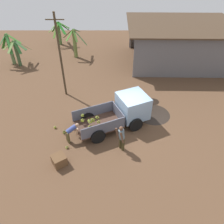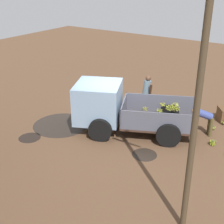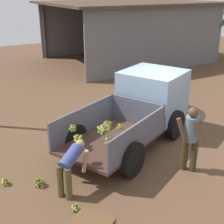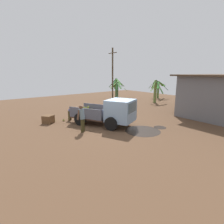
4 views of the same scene
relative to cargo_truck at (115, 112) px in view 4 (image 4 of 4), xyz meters
The scene contains 17 objects.
ground 1.03m from the cargo_truck, 85.32° to the right, with size 36.00×36.00×0.00m, color brown.
mud_patch_0 3.17m from the cargo_truck, 46.42° to the left, with size 0.81×0.81×0.01m, color black.
mud_patch_1 2.37m from the cargo_truck, 156.45° to the left, with size 0.84×0.84×0.01m, color #2D241E.
mud_patch_2 2.22m from the cargo_truck, 22.22° to the left, with size 2.19×2.19×0.01m, color #2C241D.
cargo_truck is the anchor object (origin of this frame).
utility_pole 5.69m from the cargo_truck, 143.21° to the left, with size 1.14×0.14×5.74m.
banana_palm_0 14.58m from the cargo_truck, 116.30° to the left, with size 2.20×2.79×2.37m.
banana_palm_1 12.90m from the cargo_truck, 140.14° to the left, with size 2.21×2.38×2.76m.
banana_palm_2 12.15m from the cargo_truck, 139.36° to the left, with size 2.45×2.27×2.31m.
banana_palm_4 10.67m from the cargo_truck, 114.13° to the left, with size 2.38×2.33×2.69m.
person_foreground_visitor 2.29m from the cargo_truck, 99.20° to the right, with size 0.59×0.63×1.65m.
person_worker_loading 3.51m from the cargo_truck, 153.10° to the right, with size 0.80×0.74×1.07m.
banana_bunch_on_ground_0 4.09m from the cargo_truck, 146.29° to the right, with size 0.18×0.19×0.16m.
banana_bunch_on_ground_1 4.44m from the cargo_truck, behind, with size 0.19×0.19×0.16m.
banana_bunch_on_ground_2 3.90m from the cargo_truck, 164.32° to the right, with size 0.24×0.23×0.20m.
banana_bunch_on_ground_3 4.65m from the cargo_truck, 140.92° to the right, with size 0.25×0.25×0.19m.
wooden_crate_0 4.86m from the cargo_truck, 137.05° to the right, with size 0.65×0.65×0.56m, color brown.
Camera 4 is at (8.78, -6.85, 3.56)m, focal length 28.00 mm.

